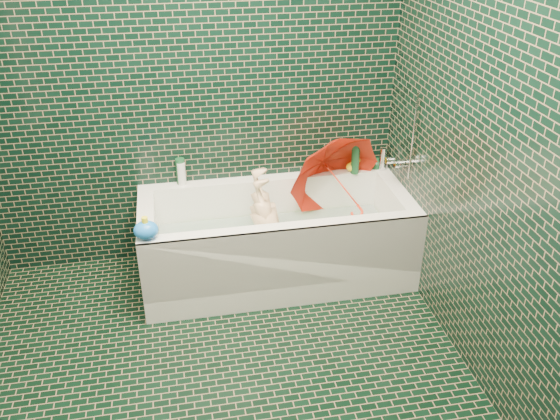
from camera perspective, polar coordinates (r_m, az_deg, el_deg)
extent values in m
plane|color=black|center=(3.16, -5.17, -17.51)|extent=(2.80, 2.80, 0.00)
plane|color=black|center=(3.72, -8.51, 12.58)|extent=(2.80, 0.00, 2.80)
plane|color=black|center=(2.81, 21.07, 5.31)|extent=(0.00, 2.80, 2.80)
cube|color=white|center=(3.93, -0.36, -5.14)|extent=(1.70, 0.75, 0.15)
cube|color=white|center=(4.06, -1.22, 0.61)|extent=(1.70, 0.10, 0.40)
cube|color=white|center=(3.52, 0.61, -4.38)|extent=(1.70, 0.10, 0.40)
cube|color=white|center=(3.99, 10.99, -0.56)|extent=(0.10, 0.55, 0.40)
cube|color=white|center=(3.75, -12.51, -2.86)|extent=(0.10, 0.55, 0.40)
cube|color=white|center=(3.53, 0.73, -5.75)|extent=(1.70, 0.02, 0.55)
cube|color=green|center=(3.89, -0.36, -4.16)|extent=(1.35, 0.47, 0.01)
cube|color=silver|center=(3.81, -0.37, -2.35)|extent=(1.48, 0.53, 0.00)
cylinder|color=silver|center=(3.83, 11.94, 4.43)|extent=(0.14, 0.05, 0.05)
cylinder|color=silver|center=(3.85, 10.51, 4.72)|extent=(0.05, 0.04, 0.04)
cylinder|color=silver|center=(3.66, 12.72, 6.89)|extent=(0.01, 0.01, 0.55)
imported|color=beige|center=(3.79, -0.82, -2.41)|extent=(0.91, 0.44, 0.35)
imported|color=red|center=(3.87, 6.01, 2.34)|extent=(0.94, 0.85, 0.94)
imported|color=white|center=(4.16, 9.73, 3.95)|extent=(0.11, 0.11, 0.26)
imported|color=#471B68|center=(4.17, 9.67, 4.02)|extent=(0.11, 0.11, 0.18)
imported|color=#144726|center=(4.15, 9.65, 3.90)|extent=(0.14, 0.14, 0.16)
cylinder|color=#144726|center=(4.02, 7.28, 5.13)|extent=(0.07, 0.07, 0.24)
cylinder|color=silver|center=(4.11, 9.87, 4.87)|extent=(0.05, 0.05, 0.16)
cylinder|color=#144726|center=(3.91, -9.53, 3.69)|extent=(0.08, 0.08, 0.18)
cylinder|color=white|center=(3.90, -9.44, 3.46)|extent=(0.06, 0.06, 0.16)
ellipsoid|color=yellow|center=(4.07, 6.99, 4.15)|extent=(0.11, 0.10, 0.07)
sphere|color=yellow|center=(4.07, 7.42, 4.78)|extent=(0.04, 0.04, 0.04)
cone|color=orange|center=(4.09, 7.67, 4.81)|extent=(0.02, 0.03, 0.02)
ellipsoid|color=blue|center=(3.34, -12.77, -1.90)|extent=(0.16, 0.14, 0.11)
cylinder|color=yellow|center=(3.31, -12.89, -0.98)|extent=(0.03, 0.03, 0.04)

